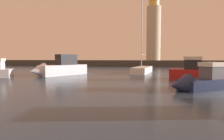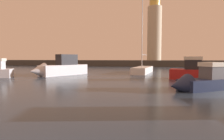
% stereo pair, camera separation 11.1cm
% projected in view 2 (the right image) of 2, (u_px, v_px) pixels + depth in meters
% --- Properties ---
extents(ground_plane, '(220.00, 220.00, 0.00)m').
position_uv_depth(ground_plane, '(131.00, 74.00, 27.56)').
color(ground_plane, '#2D3D51').
extents(breakwater, '(96.52, 4.22, 1.73)m').
position_uv_depth(breakwater, '(140.00, 63.00, 53.21)').
color(breakwater, '#423F3D').
rests_on(breakwater, ground_plane).
extents(lighthouse, '(3.91, 3.91, 18.23)m').
position_uv_depth(lighthouse, '(154.00, 29.00, 51.81)').
color(lighthouse, beige).
rests_on(lighthouse, breakwater).
extents(motorboat_4, '(5.77, 8.22, 3.09)m').
position_uv_depth(motorboat_4, '(59.00, 68.00, 25.23)').
color(motorboat_4, silver).
rests_on(motorboat_4, ground_plane).
extents(motorboat_5, '(7.18, 3.52, 2.81)m').
position_uv_depth(motorboat_5, '(206.00, 73.00, 19.77)').
color(motorboat_5, '#B21E1E').
rests_on(motorboat_5, ground_plane).
extents(motorboat_6, '(5.69, 4.45, 2.41)m').
position_uv_depth(motorboat_6, '(200.00, 82.00, 13.63)').
color(motorboat_6, '#1E284C').
rests_on(motorboat_6, ground_plane).
extents(sailboat_moored, '(3.27, 8.03, 11.67)m').
position_uv_depth(sailboat_moored, '(143.00, 70.00, 29.14)').
color(sailboat_moored, white).
rests_on(sailboat_moored, ground_plane).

